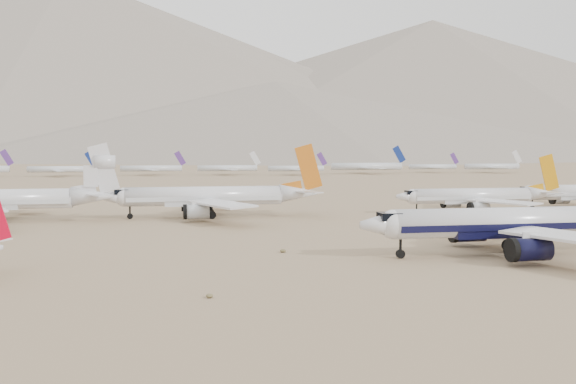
% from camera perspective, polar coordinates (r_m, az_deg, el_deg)
% --- Properties ---
extents(ground, '(7000.00, 7000.00, 0.00)m').
position_cam_1_polar(ground, '(100.63, 18.48, -5.92)').
color(ground, '#7C6648').
rests_on(ground, ground).
extents(main_airliner, '(51.88, 50.67, 18.31)m').
position_cam_1_polar(main_airliner, '(108.20, 20.23, -2.58)').
color(main_airliner, silver).
rests_on(main_airliner, ground).
extents(row2_gold_tail, '(43.03, 42.08, 15.32)m').
position_cam_1_polar(row2_gold_tail, '(173.82, 16.56, -0.37)').
color(row2_gold_tail, silver).
rests_on(row2_gold_tail, ground).
extents(row2_orange_tail, '(50.32, 49.22, 17.95)m').
position_cam_1_polar(row2_orange_tail, '(156.28, -6.63, -0.42)').
color(row2_orange_tail, silver).
rests_on(row2_orange_tail, ground).
extents(distant_storage_row, '(475.49, 55.02, 16.08)m').
position_cam_1_polar(distant_storage_row, '(399.55, -9.86, 2.11)').
color(distant_storage_row, silver).
rests_on(distant_storage_row, ground).
extents(mountain_range, '(7354.00, 3024.00, 470.00)m').
position_cam_1_polar(mountain_range, '(1747.20, -6.80, 9.63)').
color(mountain_range, slate).
rests_on(mountain_range, ground).
extents(foothills, '(4637.50, 1395.00, 155.00)m').
position_cam_1_polar(foothills, '(1319.55, 15.28, 6.01)').
color(foothills, slate).
rests_on(foothills, ground).
extents(desert_scrub, '(206.06, 121.67, 0.63)m').
position_cam_1_polar(desert_scrub, '(66.74, 5.61, -10.48)').
color(desert_scrub, brown).
rests_on(desert_scrub, ground).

